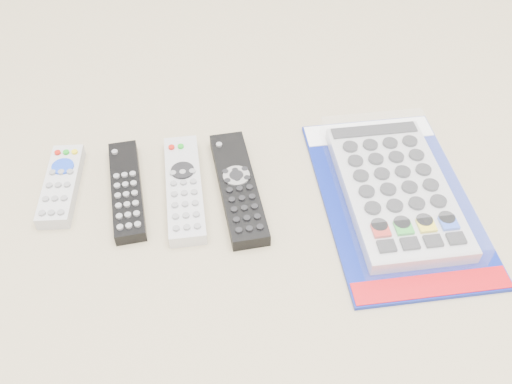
{
  "coord_description": "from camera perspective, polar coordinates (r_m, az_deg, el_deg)",
  "views": [
    {
      "loc": [
        -0.04,
        -0.52,
        0.58
      ],
      "look_at": [
        0.02,
        -0.0,
        0.01
      ],
      "focal_mm": 40.0,
      "sensor_mm": 36.0,
      "label": 1
    }
  ],
  "objects": [
    {
      "name": "remote_small_grey",
      "position": [
        0.83,
        -18.9,
        0.68
      ],
      "size": [
        0.05,
        0.15,
        0.02
      ],
      "rotation": [
        0.0,
        0.0,
        -0.05
      ],
      "color": "#A7A7A9",
      "rests_on": "ground"
    },
    {
      "name": "remote_silver_dvd",
      "position": [
        0.79,
        -7.2,
        0.41
      ],
      "size": [
        0.05,
        0.19,
        0.02
      ],
      "rotation": [
        0.0,
        0.0,
        0.03
      ],
      "color": "#BBBBBF",
      "rests_on": "ground"
    },
    {
      "name": "remote_slim_black",
      "position": [
        0.8,
        -12.82,
        0.21
      ],
      "size": [
        0.06,
        0.18,
        0.02
      ],
      "rotation": [
        0.0,
        0.0,
        0.1
      ],
      "color": "black",
      "rests_on": "ground"
    },
    {
      "name": "remote_large_black",
      "position": [
        0.79,
        -1.81,
        0.51
      ],
      "size": [
        0.07,
        0.21,
        0.02
      ],
      "rotation": [
        0.0,
        0.0,
        0.09
      ],
      "color": "black",
      "rests_on": "ground"
    },
    {
      "name": "jumbo_remote_packaged",
      "position": [
        0.8,
        13.82,
        0.37
      ],
      "size": [
        0.2,
        0.33,
        0.04
      ],
      "rotation": [
        0.0,
        0.0,
        0.02
      ],
      "color": "navy",
      "rests_on": "ground"
    }
  ]
}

